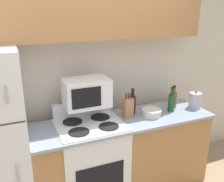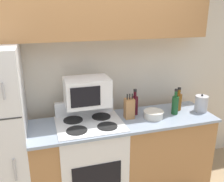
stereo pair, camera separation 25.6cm
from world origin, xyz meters
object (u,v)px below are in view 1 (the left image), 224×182
at_px(stove, 91,161).
at_px(kettle, 195,100).
at_px(bottle_whiskey, 173,99).
at_px(bowl, 152,112).
at_px(microwave, 86,92).
at_px(bottle_wine_green, 171,102).
at_px(knife_block, 128,108).
at_px(bottle_wine_red, 132,104).

xyz_separation_m(stove, kettle, (1.33, -0.04, 0.53)).
bearing_deg(bottle_whiskey, stove, -175.95).
bearing_deg(bowl, bottle_whiskey, 18.46).
bearing_deg(microwave, kettle, -6.65).
xyz_separation_m(bottle_wine_green, bottle_whiskey, (0.10, 0.10, -0.01)).
xyz_separation_m(bowl, bottle_whiskey, (0.38, 0.13, 0.07)).
distance_m(knife_block, bottle_wine_red, 0.13).
height_order(stove, kettle, kettle).
xyz_separation_m(bottle_wine_red, bottle_whiskey, (0.54, -0.03, -0.01)).
distance_m(bottle_wine_red, kettle, 0.80).
xyz_separation_m(microwave, bottle_wine_green, (0.99, -0.13, -0.21)).
bearing_deg(bottle_whiskey, bowl, -161.54).
distance_m(bowl, bottle_wine_green, 0.29).
relative_size(bottle_wine_red, kettle, 1.40).
relative_size(microwave, bottle_wine_red, 1.56).
xyz_separation_m(stove, knife_block, (0.45, 0.02, 0.55)).
xyz_separation_m(stove, bottle_wine_green, (0.99, -0.02, 0.56)).
bearing_deg(bottle_whiskey, knife_block, -175.30).
bearing_deg(bottle_wine_red, microwave, 179.20).
bearing_deg(stove, microwave, 87.47).
xyz_separation_m(microwave, bottle_wine_red, (0.54, -0.01, -0.21)).
distance_m(stove, bottle_wine_red, 0.79).
bearing_deg(bottle_wine_green, stove, 178.99).
distance_m(knife_block, kettle, 0.88).
xyz_separation_m(knife_block, kettle, (0.88, -0.06, -0.02)).
height_order(bottle_whiskey, kettle, bottle_whiskey).
bearing_deg(bowl, bottle_wine_green, 6.48).
bearing_deg(bottle_whiskey, kettle, -25.72).
xyz_separation_m(microwave, kettle, (1.33, -0.15, -0.23)).
bearing_deg(bottle_whiskey, bottle_wine_green, -135.91).
xyz_separation_m(stove, microwave, (0.01, 0.12, 0.76)).
height_order(microwave, knife_block, microwave).
relative_size(bottle_wine_red, bottle_whiskey, 1.07).
distance_m(bottle_whiskey, kettle, 0.26).
height_order(stove, bottle_wine_red, bottle_wine_red).
relative_size(knife_block, bowl, 1.28).
bearing_deg(bottle_wine_green, knife_block, 175.56).
distance_m(stove, bottle_wine_green, 1.14).
xyz_separation_m(microwave, knife_block, (0.45, -0.09, -0.21)).
xyz_separation_m(knife_block, bowl, (0.26, -0.07, -0.07)).
bearing_deg(kettle, bowl, -178.85).
distance_m(stove, kettle, 1.44).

